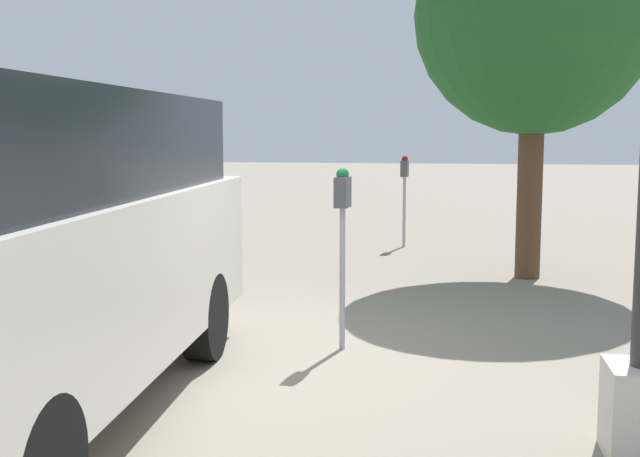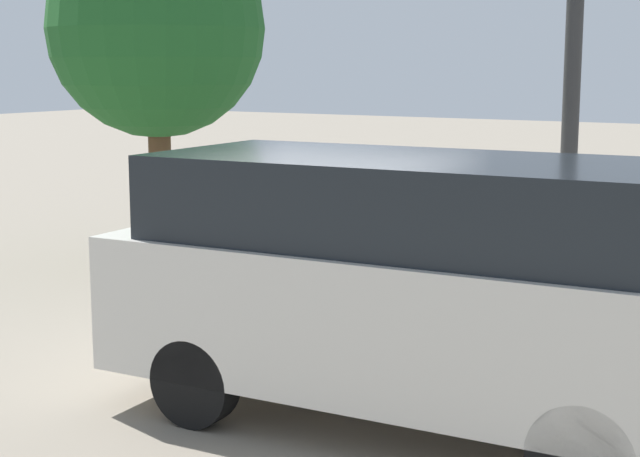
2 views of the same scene
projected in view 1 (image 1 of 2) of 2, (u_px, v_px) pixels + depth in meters
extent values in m
plane|color=gray|center=(282.00, 358.00, 6.69)|extent=(80.00, 80.00, 0.00)
cylinder|color=#9E9EA3|center=(342.00, 279.00, 6.90)|extent=(0.05, 0.05, 1.24)
cube|color=#47474C|center=(343.00, 192.00, 6.81)|extent=(0.21, 0.13, 0.26)
sphere|color=#14662D|center=(343.00, 174.00, 6.79)|extent=(0.11, 0.11, 0.11)
cylinder|color=#9E9EA3|center=(404.00, 212.00, 13.01)|extent=(0.05, 0.05, 1.15)
cube|color=#47474C|center=(405.00, 169.00, 12.93)|extent=(0.21, 0.13, 0.26)
sphere|color=maroon|center=(405.00, 159.00, 12.91)|extent=(0.11, 0.11, 0.11)
cube|color=beige|center=(9.00, 283.00, 5.14)|extent=(5.04, 2.24, 1.11)
cube|color=black|center=(12.00, 144.00, 5.15)|extent=(4.04, 2.03, 0.67)
cylinder|color=black|center=(205.00, 317.00, 6.62)|extent=(0.73, 0.28, 0.72)
cylinder|color=black|center=(3.00, 311.00, 6.81)|extent=(0.73, 0.28, 0.72)
cube|color=#9E9EA3|center=(92.00, 186.00, 18.51)|extent=(4.15, 2.10, 0.57)
cube|color=black|center=(87.00, 164.00, 18.25)|extent=(2.33, 1.82, 0.50)
cube|color=orange|center=(110.00, 186.00, 20.56)|extent=(0.09, 0.13, 0.20)
cylinder|color=black|center=(89.00, 194.00, 19.93)|extent=(0.64, 0.26, 0.63)
cylinder|color=black|center=(148.00, 195.00, 19.56)|extent=(0.64, 0.26, 0.63)
cylinder|color=black|center=(30.00, 203.00, 17.52)|extent=(0.64, 0.26, 0.63)
cylinder|color=black|center=(96.00, 204.00, 17.15)|extent=(0.64, 0.26, 0.63)
cylinder|color=#513823|center=(530.00, 190.00, 10.21)|extent=(0.32, 0.32, 2.27)
sphere|color=#1E5623|center=(535.00, 14.00, 9.94)|extent=(3.00, 3.00, 3.00)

